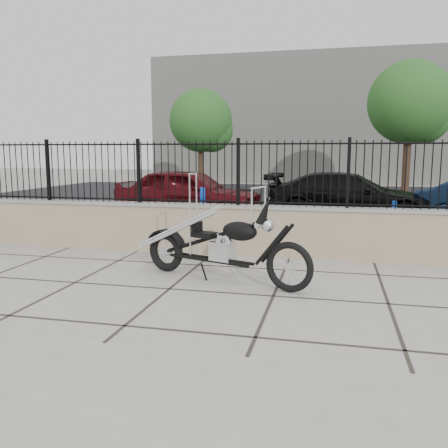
% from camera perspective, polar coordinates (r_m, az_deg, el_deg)
% --- Properties ---
extents(ground_plane, '(90.00, 90.00, 0.00)m').
position_cam_1_polar(ground_plane, '(6.58, 5.94, -8.63)').
color(ground_plane, '#99968E').
rests_on(ground_plane, ground).
extents(parking_lot, '(30.00, 30.00, 0.00)m').
position_cam_1_polar(parking_lot, '(18.86, 10.72, 2.56)').
color(parking_lot, black).
rests_on(parking_lot, ground).
extents(retaining_wall, '(14.00, 0.36, 0.96)m').
position_cam_1_polar(retaining_wall, '(8.89, 8.01, -0.95)').
color(retaining_wall, gray).
rests_on(retaining_wall, ground_plane).
extents(iron_fence, '(14.00, 0.08, 1.20)m').
position_cam_1_polar(iron_fence, '(8.78, 8.16, 6.02)').
color(iron_fence, black).
rests_on(iron_fence, retaining_wall).
extents(background_building, '(22.00, 6.00, 8.00)m').
position_cam_1_polar(background_building, '(32.81, 12.01, 12.04)').
color(background_building, beige).
rests_on(background_building, ground_plane).
extents(chopper_motorcycle, '(2.78, 1.39, 1.66)m').
position_cam_1_polar(chopper_motorcycle, '(7.15, -0.54, -0.35)').
color(chopper_motorcycle, black).
rests_on(chopper_motorcycle, ground_plane).
extents(car_red, '(4.55, 2.18, 1.50)m').
position_cam_1_polar(car_red, '(14.00, -4.28, 3.70)').
color(car_red, '#480A0F').
rests_on(car_red, parking_lot).
extents(car_black, '(4.83, 2.22, 1.37)m').
position_cam_1_polar(car_black, '(14.17, 14.77, 3.24)').
color(car_black, black).
rests_on(car_black, parking_lot).
extents(bollard_a, '(0.17, 0.17, 1.09)m').
position_cam_1_polar(bollard_a, '(11.66, -2.58, 1.72)').
color(bollard_a, '#0B53B3').
rests_on(bollard_a, ground_plane).
extents(bollard_b, '(0.14, 0.14, 0.88)m').
position_cam_1_polar(bollard_b, '(11.23, 19.73, 0.40)').
color(bollard_b, '#0C3DBA').
rests_on(bollard_b, ground_plane).
extents(tree_left, '(3.05, 3.05, 5.15)m').
position_cam_1_polar(tree_left, '(23.64, -2.81, 12.65)').
color(tree_left, '#382619').
rests_on(tree_left, ground_plane).
extents(tree_right, '(3.60, 3.60, 6.07)m').
position_cam_1_polar(tree_right, '(22.74, 21.48, 13.87)').
color(tree_right, '#382619').
rests_on(tree_right, ground_plane).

